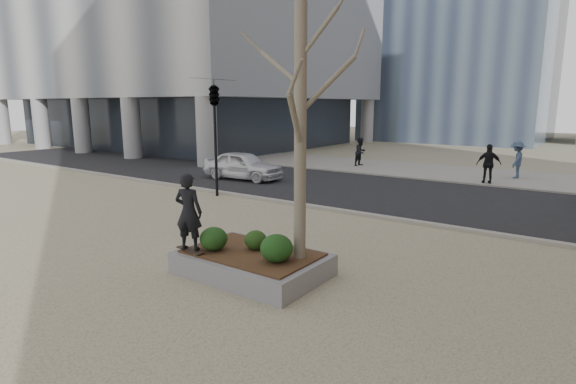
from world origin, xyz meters
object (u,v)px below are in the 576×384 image
Objects in this scene: skateboard at (190,251)px; police_car at (243,165)px; skateboarder at (189,212)px; planter at (252,264)px.

police_car is (-7.13, 9.88, 0.20)m from skateboard.
skateboarder is at bearing -81.27° from skateboard.
police_car is at bearing 134.58° from skateboard.
skateboard is 0.20× the size of police_car.
police_car reaches higher than skateboard.
planter is 3.85× the size of skateboard.
planter is 12.32m from police_car.
police_car is (-7.13, 9.88, -0.65)m from skateboarder.
skateboard is 0.85m from skateboarder.
planter is at bearing 42.04° from skateboard.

